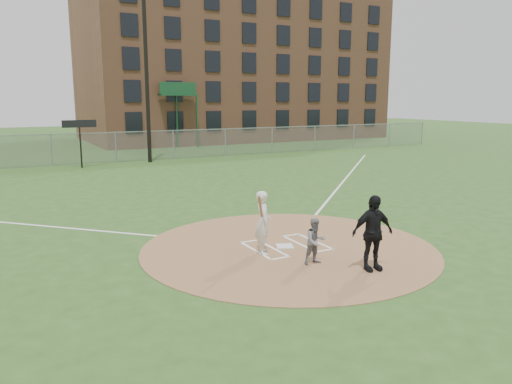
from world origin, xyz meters
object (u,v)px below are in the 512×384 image
umpire (372,233)px  catcher (315,241)px  batter_at_plate (263,222)px  home_plate (285,246)px

umpire → catcher: bearing=141.5°
catcher → batter_at_plate: batter_at_plate is taller
home_plate → umpire: 2.97m
umpire → batter_at_plate: umpire is taller
umpire → batter_at_plate: (-1.74, 2.43, -0.07)m
home_plate → umpire: size_ratio=0.25×
home_plate → umpire: (0.90, -2.67, 0.93)m
home_plate → batter_at_plate: size_ratio=0.26×
catcher → umpire: bearing=-46.0°
batter_at_plate → catcher: bearing=-60.8°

